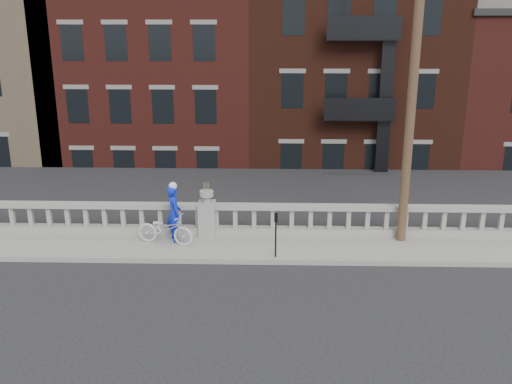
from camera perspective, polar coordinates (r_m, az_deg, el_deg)
ground at (r=15.22m, az=-6.49°, el=-10.10°), size 120.00×120.00×0.00m
sidewalk at (r=17.89m, az=-5.19°, el=-5.51°), size 32.00×2.20×0.15m
balustrade at (r=18.56m, az=-4.90°, el=-2.78°), size 28.00×0.34×1.03m
planter_pedestal at (r=18.50m, az=-4.92°, el=-2.22°), size 0.55×0.55×1.76m
lower_level at (r=36.72m, az=-0.79°, el=10.35°), size 80.00×44.00×20.80m
utility_pole at (r=17.57m, az=15.48°, el=10.96°), size 1.60×0.28×10.00m
parking_meter_c at (r=16.64m, az=1.99°, el=-3.81°), size 0.10×0.09×1.36m
bicycle at (r=17.94m, az=-9.07°, el=-3.69°), size 1.92×1.06×0.96m
cyclist at (r=18.03m, az=-8.20°, el=-2.11°), size 0.66×0.78×1.81m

